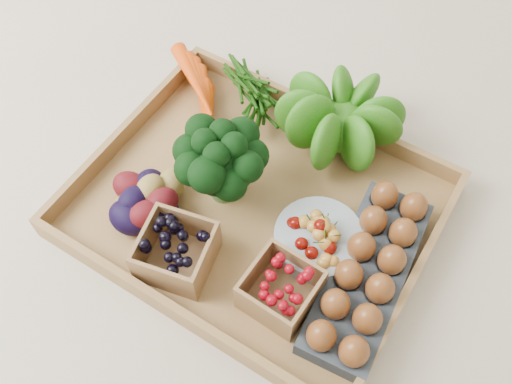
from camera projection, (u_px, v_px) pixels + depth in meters
The scene contains 10 objects.
ground at pixel (256, 211), 0.95m from camera, with size 4.00×4.00×0.00m, color beige.
tray at pixel (256, 209), 0.94m from camera, with size 0.55×0.45×0.01m, color #9C7441.
carrots at pixel (207, 111), 1.01m from camera, with size 0.20×0.14×0.05m, color #E34407, non-canonical shape.
lettuce at pixel (342, 115), 0.95m from camera, with size 0.14×0.14×0.14m, color #11580D.
broccoli at pixel (222, 174), 0.90m from camera, with size 0.14×0.14×0.11m, color black, non-canonical shape.
cherry_bowl at pixel (318, 240), 0.88m from camera, with size 0.14×0.14×0.04m, color #8C9EA5.
egg_carton at pixel (367, 276), 0.85m from camera, with size 0.11×0.30×0.04m, color #333940.
potatoes at pixel (148, 201), 0.89m from camera, with size 0.15×0.15×0.08m, color #460B0F, non-canonical shape.
punnet_blackberry at pixel (176, 251), 0.85m from camera, with size 0.10×0.10×0.07m, color black.
punnet_raspberry at pixel (281, 289), 0.82m from camera, with size 0.10×0.10×0.07m, color maroon.
Camera 1 is at (0.25, -0.41, 0.82)m, focal length 40.00 mm.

